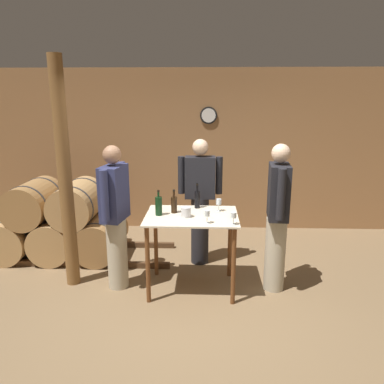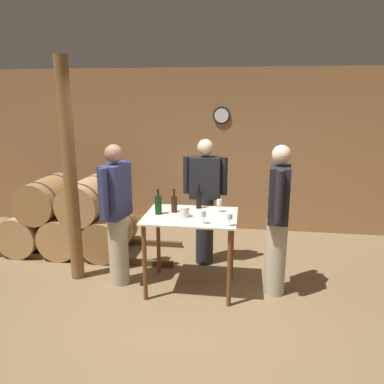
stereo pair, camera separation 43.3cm
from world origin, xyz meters
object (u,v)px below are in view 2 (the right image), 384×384
(wine_bottle_left, at_px, (174,204))
(person_visitor_bearded, at_px, (205,200))
(wine_glass_near_center, at_px, (219,203))
(person_host, at_px, (117,212))
(wooden_post, at_px, (70,174))
(wine_glass_near_right, at_px, (229,217))
(wine_bottle_far_left, at_px, (158,205))
(wine_bottle_center, at_px, (199,199))
(ice_bucket, at_px, (184,212))
(wine_glass_near_left, at_px, (203,214))
(person_visitor_with_scarf, at_px, (278,218))

(wine_bottle_left, xyz_separation_m, person_visitor_bearded, (0.29, 0.65, -0.12))
(wine_glass_near_center, relative_size, person_host, 0.09)
(wine_bottle_left, distance_m, wine_glass_near_center, 0.53)
(wooden_post, xyz_separation_m, wine_glass_near_right, (1.93, -0.38, -0.33))
(wine_bottle_far_left, xyz_separation_m, person_visitor_bearded, (0.46, 0.75, -0.13))
(person_visitor_bearded, bearing_deg, person_host, -143.02)
(person_host, bearing_deg, wine_bottle_center, 16.87)
(wine_bottle_far_left, height_order, wine_glass_near_right, wine_bottle_far_left)
(wine_glass_near_right, xyz_separation_m, ice_bucket, (-0.52, 0.24, -0.04))
(wine_glass_near_left, distance_m, wine_glass_near_right, 0.28)
(wine_bottle_left, xyz_separation_m, wine_glass_near_left, (0.39, -0.36, 0.00))
(person_visitor_with_scarf, bearing_deg, person_host, -179.43)
(wine_bottle_far_left, bearing_deg, person_visitor_bearded, 58.42)
(wooden_post, distance_m, person_host, 0.73)
(wine_bottle_left, relative_size, person_visitor_with_scarf, 0.16)
(wine_bottle_far_left, xyz_separation_m, person_visitor_with_scarf, (1.36, 0.04, -0.11))
(wine_bottle_far_left, height_order, wine_bottle_left, wine_bottle_far_left)
(wine_bottle_far_left, relative_size, wine_bottle_left, 1.06)
(wooden_post, relative_size, wine_bottle_left, 9.66)
(wine_bottle_far_left, bearing_deg, wine_glass_near_right, -19.60)
(wine_bottle_center, bearing_deg, wine_bottle_far_left, -144.96)
(wine_bottle_far_left, xyz_separation_m, wine_glass_near_right, (0.83, -0.30, -0.01))
(wine_glass_near_left, distance_m, person_visitor_bearded, 1.03)
(wine_glass_near_left, xyz_separation_m, person_host, (-1.07, 0.28, -0.11))
(wine_bottle_left, height_order, wine_glass_near_left, wine_bottle_left)
(wooden_post, xyz_separation_m, wine_glass_near_center, (1.79, 0.10, -0.32))
(wine_glass_near_left, relative_size, ice_bucket, 1.24)
(wooden_post, xyz_separation_m, wine_bottle_far_left, (1.09, -0.08, -0.31))
(wine_bottle_center, bearing_deg, ice_bucket, -107.99)
(ice_bucket, bearing_deg, wooden_post, 174.34)
(wine_bottle_left, relative_size, wine_glass_near_right, 2.04)
(wine_bottle_left, height_order, person_visitor_with_scarf, person_visitor_with_scarf)
(wooden_post, bearing_deg, wine_bottle_center, 8.21)
(wine_bottle_far_left, bearing_deg, wine_glass_near_center, 14.66)
(wine_glass_near_right, bearing_deg, person_host, 166.89)
(wine_bottle_left, height_order, wine_glass_near_center, wine_bottle_left)
(wine_bottle_left, relative_size, wine_glass_near_center, 1.87)
(wine_bottle_far_left, xyz_separation_m, wine_bottle_center, (0.43, 0.30, 0.00))
(wine_bottle_far_left, distance_m, wine_glass_near_right, 0.88)
(wine_bottle_center, height_order, person_host, person_host)
(person_host, distance_m, person_visitor_with_scarf, 1.87)
(wine_glass_near_center, xyz_separation_m, person_visitor_bearded, (-0.23, 0.57, -0.12))
(wine_glass_near_left, relative_size, person_host, 0.08)
(wooden_post, height_order, wine_bottle_far_left, wooden_post)
(person_visitor_with_scarf, relative_size, person_visitor_bearded, 1.02)
(wine_glass_near_left, height_order, wine_glass_near_right, wine_glass_near_left)
(wine_glass_near_left, bearing_deg, wine_glass_near_center, 72.71)
(wine_glass_near_center, bearing_deg, wine_bottle_center, 154.84)
(wooden_post, distance_m, ice_bucket, 1.46)
(ice_bucket, bearing_deg, wine_glass_near_center, 32.26)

